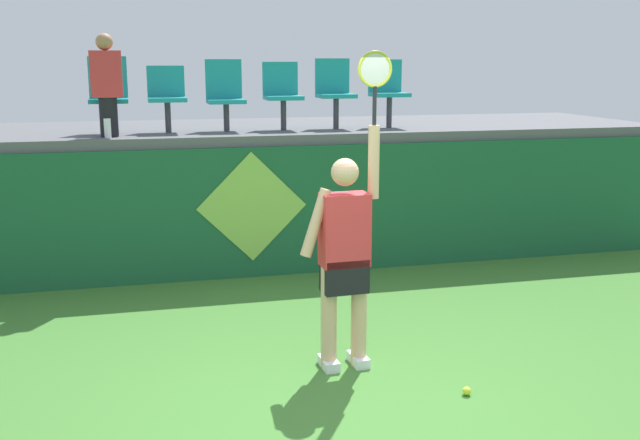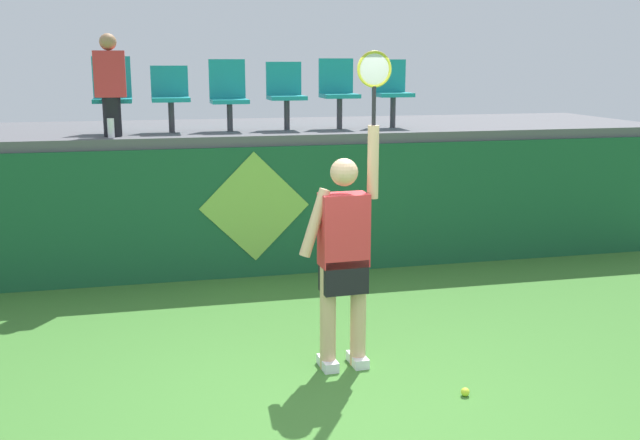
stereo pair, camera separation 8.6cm
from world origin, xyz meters
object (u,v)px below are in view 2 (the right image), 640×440
Objects in this scene: stadium_chair_1 at (170,94)px; stadium_chair_5 at (391,89)px; tennis_ball at (465,392)px; tennis_player at (344,252)px; stadium_chair_2 at (228,93)px; water_bottle at (111,128)px; stadium_chair_3 at (286,92)px; spectator_0 at (110,83)px; stadium_chair_4 at (338,89)px; stadium_chair_0 at (112,92)px.

stadium_chair_5 is at bearing 0.10° from stadium_chair_1.
tennis_ball is at bearing -100.84° from stadium_chair_5.
tennis_player is 3.76m from stadium_chair_2.
water_bottle is at bearing 125.06° from tennis_ball.
tennis_ball is 5.14m from stadium_chair_1.
stadium_chair_1 is at bearing 108.65° from tennis_player.
tennis_player is 3.10× the size of stadium_chair_3.
spectator_0 reaches higher than stadium_chair_3.
stadium_chair_1 reaches higher than tennis_ball.
tennis_player is at bearing -59.27° from spectator_0.
stadium_chair_2 reaches higher than stadium_chair_5.
water_bottle is 0.25× the size of stadium_chair_4.
tennis_ball is 0.31× the size of water_bottle.
tennis_ball is 4.85m from stadium_chair_5.
stadium_chair_3 is (0.20, 3.54, 1.13)m from tennis_player.
spectator_0 is at bearing -90.00° from stadium_chair_0.
spectator_0 is (-1.36, -0.42, 0.13)m from stadium_chair_2.
water_bottle is 0.25× the size of stadium_chair_5.
stadium_chair_5 reaches higher than stadium_chair_1.
spectator_0 reaches higher than stadium_chair_0.
stadium_chair_1 is 0.95× the size of stadium_chair_3.
stadium_chair_0 is 2.73m from stadium_chair_4.
stadium_chair_4 is (0.67, 0.00, 0.02)m from stadium_chair_3.
tennis_ball is at bearing -58.83° from stadium_chair_0.
stadium_chair_0 is at bearing 179.89° from stadium_chair_4.
water_bottle is at bearing -164.76° from stadium_chair_3.
stadium_chair_0 reaches higher than tennis_ball.
tennis_player is 3.83m from stadium_chair_4.
water_bottle reaches higher than tennis_ball.
stadium_chair_2 is (-0.50, 3.55, 1.12)m from tennis_player.
spectator_0 is (-0.66, -0.41, 0.14)m from stadium_chair_1.
spectator_0 reaches higher than stadium_chair_2.
stadium_chair_0 is (-2.61, 4.31, 2.08)m from tennis_ball.
tennis_ball is at bearing -45.32° from tennis_player.
stadium_chair_0 is at bearing 179.87° from stadium_chair_5.
spectator_0 is at bearing -173.06° from stadium_chair_5.
spectator_0 is (-2.06, -0.42, 0.13)m from stadium_chair_3.
stadium_chair_5 is at bearing 79.16° from tennis_ball.
stadium_chair_5 is at bearing 9.32° from water_bottle.
spectator_0 is at bearing -168.54° from stadium_chair_3.
tennis_ball is 4.87m from water_bottle.
stadium_chair_3 is (1.39, 0.00, 0.02)m from stadium_chair_1.
stadium_chair_2 is (1.37, 0.57, 0.35)m from water_bottle.
stadium_chair_1 is (0.68, 0.56, 0.34)m from water_bottle.
stadium_chair_4 is at bearing 11.69° from water_bottle.
tennis_player is at bearing -103.76° from stadium_chair_4.
stadium_chair_0 is 0.44m from spectator_0.
stadium_chair_2 is 0.75× the size of spectator_0.
tennis_ball is at bearing -54.94° from water_bottle.
stadium_chair_3 is 1.37m from stadium_chair_5.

